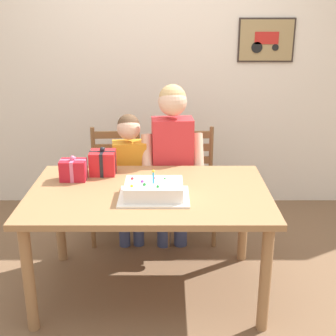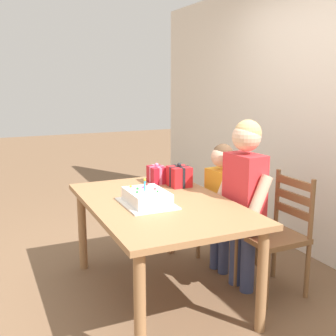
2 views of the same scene
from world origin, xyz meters
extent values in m
plane|color=brown|center=(0.00, 0.00, 0.00)|extent=(20.00, 20.00, 0.00)
cube|color=silver|center=(0.00, 1.61, 1.30)|extent=(6.40, 0.08, 2.60)
cube|color=#332823|center=(1.02, 1.56, 1.58)|extent=(0.51, 0.02, 0.39)
cube|color=#9E8456|center=(1.02, 1.55, 1.58)|extent=(0.48, 0.01, 0.36)
cube|color=red|center=(1.02, 1.54, 1.60)|extent=(0.22, 0.01, 0.11)
cylinder|color=black|center=(0.93, 1.54, 1.52)|extent=(0.10, 0.01, 0.10)
cylinder|color=black|center=(1.10, 1.54, 1.52)|extent=(0.06, 0.01, 0.06)
cube|color=#9E7047|center=(0.00, 0.00, 0.73)|extent=(1.57, 1.00, 0.04)
cylinder|color=#9E7047|center=(-0.70, -0.42, 0.35)|extent=(0.07, 0.07, 0.71)
cylinder|color=#9E7047|center=(0.70, -0.42, 0.35)|extent=(0.07, 0.07, 0.71)
cylinder|color=#9E7047|center=(-0.70, 0.42, 0.35)|extent=(0.07, 0.07, 0.71)
cylinder|color=#9E7047|center=(0.70, 0.42, 0.35)|extent=(0.07, 0.07, 0.71)
cube|color=white|center=(0.04, -0.11, 0.75)|extent=(0.44, 0.34, 0.01)
cube|color=white|center=(0.04, -0.11, 0.80)|extent=(0.36, 0.26, 0.09)
cylinder|color=#33ADE5|center=(0.03, -0.12, 0.88)|extent=(0.01, 0.01, 0.07)
sphere|color=yellow|center=(0.03, -0.12, 0.93)|extent=(0.02, 0.02, 0.02)
sphere|color=green|center=(-0.02, -0.16, 0.86)|extent=(0.02, 0.02, 0.02)
sphere|color=green|center=(0.06, -0.19, 0.86)|extent=(0.02, 0.02, 0.02)
sphere|color=purple|center=(-0.03, -0.11, 0.86)|extent=(0.02, 0.02, 0.02)
sphere|color=red|center=(-0.10, -0.05, 0.86)|extent=(0.02, 0.02, 0.02)
sphere|color=red|center=(0.04, -0.05, 0.86)|extent=(0.01, 0.01, 0.01)
sphere|color=green|center=(0.11, -0.05, 0.86)|extent=(0.01, 0.01, 0.01)
sphere|color=yellow|center=(-0.09, -0.18, 0.86)|extent=(0.02, 0.02, 0.02)
cube|color=red|center=(-0.53, 0.21, 0.82)|extent=(0.17, 0.12, 0.14)
cube|color=#DB668E|center=(-0.53, 0.21, 0.82)|extent=(0.18, 0.02, 0.15)
cube|color=#DB668E|center=(-0.53, 0.21, 0.82)|extent=(0.02, 0.13, 0.15)
sphere|color=#DB668E|center=(-0.53, 0.21, 0.90)|extent=(0.04, 0.04, 0.04)
cube|color=red|center=(-0.34, 0.33, 0.83)|extent=(0.18, 0.16, 0.17)
cube|color=black|center=(-0.34, 0.33, 0.83)|extent=(0.18, 0.02, 0.17)
cube|color=black|center=(-0.34, 0.33, 0.83)|extent=(0.02, 0.17, 0.17)
sphere|color=black|center=(-0.34, 0.33, 0.93)|extent=(0.04, 0.04, 0.04)
cube|color=brown|center=(-0.31, 0.80, 0.45)|extent=(0.45, 0.45, 0.04)
cylinder|color=brown|center=(-0.11, 0.63, 0.21)|extent=(0.04, 0.04, 0.43)
cylinder|color=brown|center=(-0.48, 0.60, 0.21)|extent=(0.04, 0.04, 0.43)
cylinder|color=brown|center=(-0.13, 1.01, 0.21)|extent=(0.04, 0.04, 0.43)
cylinder|color=brown|center=(-0.51, 0.98, 0.21)|extent=(0.04, 0.04, 0.43)
cylinder|color=brown|center=(-0.13, 1.01, 0.70)|extent=(0.04, 0.04, 0.45)
cylinder|color=brown|center=(-0.51, 0.98, 0.70)|extent=(0.04, 0.04, 0.45)
cube|color=brown|center=(-0.32, 0.99, 0.63)|extent=(0.36, 0.05, 0.06)
cube|color=brown|center=(-0.32, 0.99, 0.74)|extent=(0.36, 0.05, 0.06)
cube|color=brown|center=(-0.32, 0.99, 0.85)|extent=(0.36, 0.05, 0.06)
cube|color=brown|center=(0.31, 0.80, 0.45)|extent=(0.43, 0.43, 0.04)
cylinder|color=brown|center=(0.50, 0.62, 0.21)|extent=(0.04, 0.04, 0.43)
cylinder|color=brown|center=(0.12, 0.61, 0.21)|extent=(0.04, 0.04, 0.43)
cylinder|color=brown|center=(0.49, 1.00, 0.21)|extent=(0.04, 0.04, 0.43)
cylinder|color=brown|center=(0.11, 0.99, 0.21)|extent=(0.04, 0.04, 0.43)
cylinder|color=brown|center=(0.49, 1.00, 0.70)|extent=(0.04, 0.04, 0.45)
cylinder|color=brown|center=(0.11, 0.99, 0.70)|extent=(0.04, 0.04, 0.45)
cube|color=brown|center=(0.30, 0.99, 0.63)|extent=(0.36, 0.03, 0.06)
cube|color=brown|center=(0.30, 0.99, 0.74)|extent=(0.36, 0.03, 0.06)
cube|color=brown|center=(0.30, 0.99, 0.85)|extent=(0.36, 0.03, 0.06)
cylinder|color=#38426B|center=(0.23, 0.64, 0.25)|extent=(0.11, 0.11, 0.50)
cylinder|color=#38426B|center=(0.09, 0.63, 0.25)|extent=(0.11, 0.11, 0.50)
cube|color=red|center=(0.16, 0.64, 0.79)|extent=(0.33, 0.22, 0.57)
cylinder|color=#E0B293|center=(0.36, 0.62, 0.77)|extent=(0.10, 0.24, 0.38)
cylinder|color=#E0B293|center=(-0.03, 0.58, 0.77)|extent=(0.10, 0.24, 0.38)
sphere|color=#E0B293|center=(0.16, 0.64, 1.20)|extent=(0.22, 0.22, 0.22)
sphere|color=tan|center=(0.16, 0.65, 1.23)|extent=(0.20, 0.20, 0.20)
cylinder|color=#38426B|center=(-0.12, 0.65, 0.21)|extent=(0.09, 0.09, 0.42)
cylinder|color=#38426B|center=(-0.23, 0.63, 0.21)|extent=(0.09, 0.09, 0.42)
cube|color=orange|center=(-0.18, 0.64, 0.65)|extent=(0.27, 0.19, 0.48)
cylinder|color=#E0B293|center=(-0.01, 0.63, 0.64)|extent=(0.09, 0.20, 0.32)
cylinder|color=#E0B293|center=(-0.33, 0.59, 0.64)|extent=(0.09, 0.20, 0.32)
sphere|color=#E0B293|center=(-0.18, 0.64, 1.00)|extent=(0.18, 0.18, 0.18)
sphere|color=brown|center=(-0.18, 0.65, 1.02)|extent=(0.17, 0.17, 0.17)
camera|label=1|loc=(0.13, -2.81, 1.90)|focal=49.97mm
camera|label=2|loc=(2.72, -1.16, 1.62)|focal=44.87mm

